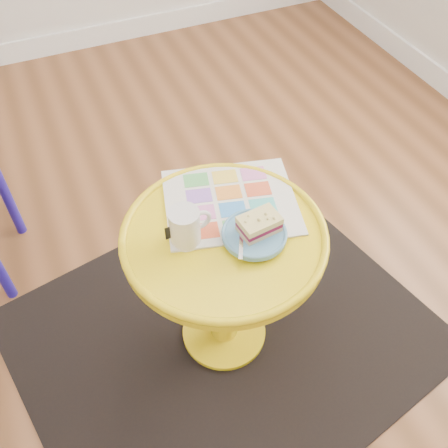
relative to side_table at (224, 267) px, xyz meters
name	(u,v)px	position (x,y,z in m)	size (l,w,h in m)	color
floor	(122,340)	(-0.33, 0.12, -0.38)	(4.00, 4.00, 0.00)	brown
rug	(224,333)	(0.00, 0.00, -0.37)	(1.30, 1.10, 0.01)	black
side_table	(224,267)	(0.00, 0.00, 0.00)	(0.55, 0.55, 0.53)	yellow
newspaper	(231,202)	(0.06, 0.10, 0.15)	(0.37, 0.31, 0.01)	silver
mug	(186,226)	(-0.10, 0.02, 0.20)	(0.12, 0.08, 0.11)	silver
plate	(254,235)	(0.06, -0.05, 0.17)	(0.17, 0.17, 0.02)	#5289AE
cake_slice	(259,224)	(0.08, -0.04, 0.20)	(0.11, 0.08, 0.05)	#D3BC8C
fork	(241,236)	(0.03, -0.04, 0.18)	(0.08, 0.13, 0.00)	silver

